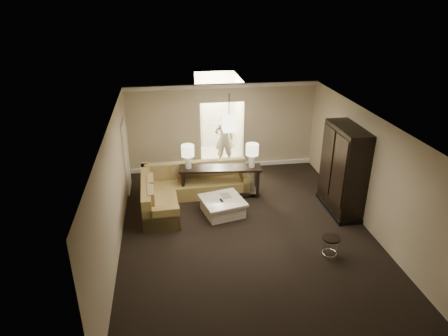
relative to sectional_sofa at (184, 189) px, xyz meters
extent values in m
plane|color=black|center=(1.39, -1.86, -0.36)|extent=(8.00, 8.00, 0.00)
cube|color=#C1AE92|center=(1.39, 2.14, 1.04)|extent=(6.00, 0.04, 2.80)
cube|color=#C1AE92|center=(1.39, -5.86, 1.04)|extent=(6.00, 0.04, 2.80)
cube|color=#C1AE92|center=(-1.61, -1.86, 1.04)|extent=(0.04, 8.00, 2.80)
cube|color=#C1AE92|center=(4.39, -1.86, 1.04)|extent=(0.04, 8.00, 2.80)
cube|color=white|center=(1.39, -1.86, 2.44)|extent=(6.00, 8.00, 0.02)
cube|color=white|center=(1.39, 2.09, 2.37)|extent=(6.00, 0.10, 0.12)
cube|color=white|center=(1.39, 2.09, -0.30)|extent=(6.00, 0.10, 0.12)
cube|color=white|center=(-1.58, 0.94, 0.69)|extent=(0.05, 0.90, 2.10)
cube|color=white|center=(1.39, 3.14, -0.36)|extent=(1.40, 2.00, 0.01)
cube|color=#F5ECC9|center=(0.69, 3.14, 1.04)|extent=(0.04, 2.00, 2.80)
cube|color=#F5ECC9|center=(2.09, 3.14, 1.04)|extent=(0.04, 2.00, 2.80)
cube|color=#F5ECC9|center=(1.39, 4.14, 1.04)|extent=(1.40, 0.04, 2.80)
cube|color=white|center=(1.39, 4.11, 0.69)|extent=(0.90, 0.05, 2.10)
cube|color=brown|center=(0.35, 0.34, -0.15)|extent=(3.04, 1.00, 0.42)
cube|color=brown|center=(-0.66, -0.85, -0.15)|extent=(0.95, 1.43, 0.42)
cube|color=brown|center=(0.34, 0.67, 0.29)|extent=(3.02, 0.34, 0.46)
cube|color=brown|center=(-1.01, -0.36, 0.29)|extent=(0.32, 2.41, 0.46)
cube|color=brown|center=(1.75, 0.39, -0.05)|extent=(0.23, 0.91, 0.62)
cube|color=brown|center=(-0.64, -1.45, -0.05)|extent=(0.91, 0.23, 0.62)
cube|color=#967C50|center=(-0.76, 0.58, 0.31)|extent=(0.63, 0.18, 0.46)
cube|color=#967C50|center=(-0.01, 0.61, 0.31)|extent=(0.63, 0.18, 0.46)
cube|color=#967C50|center=(0.74, 0.63, 0.31)|extent=(0.63, 0.18, 0.46)
cube|color=#967C50|center=(1.49, 0.66, 0.31)|extent=(0.63, 0.18, 0.46)
cube|color=#967C50|center=(-0.90, -0.26, 0.31)|extent=(0.18, 0.61, 0.46)
cube|color=#967C50|center=(-0.87, -0.96, 0.31)|extent=(0.18, 0.61, 0.46)
cube|color=silver|center=(0.95, -0.86, -0.18)|extent=(1.13, 1.13, 0.35)
cube|color=silver|center=(0.95, -0.86, 0.03)|extent=(1.26, 1.26, 0.06)
cube|color=black|center=(0.91, -0.92, 0.07)|extent=(0.09, 0.17, 0.02)
cube|color=beige|center=(1.07, -0.67, 0.06)|extent=(0.30, 0.36, 0.01)
cube|color=black|center=(1.03, 0.14, 0.49)|extent=(2.33, 0.75, 0.06)
cube|color=black|center=(0.00, 0.24, 0.06)|extent=(0.13, 0.48, 0.83)
cube|color=black|center=(2.07, 0.03, 0.06)|extent=(0.13, 0.48, 0.83)
cube|color=black|center=(1.03, 0.14, -0.23)|extent=(2.23, 0.69, 0.04)
cube|color=black|center=(4.09, -1.13, 0.81)|extent=(0.65, 1.56, 2.34)
cube|color=black|center=(3.76, -1.52, 0.98)|extent=(0.03, 0.69, 1.78)
cube|color=black|center=(3.76, -0.74, 0.98)|extent=(0.03, 0.69, 1.78)
cube|color=black|center=(4.09, -1.13, -0.30)|extent=(0.69, 1.62, 0.11)
cylinder|color=black|center=(3.03, -3.06, 0.12)|extent=(0.39, 0.39, 0.04)
torus|color=silver|center=(3.03, -3.06, -0.27)|extent=(0.33, 0.33, 0.02)
cylinder|color=silver|center=(3.18, -3.07, -0.13)|extent=(0.02, 0.02, 0.47)
cylinder|color=silver|center=(2.96, -2.92, -0.13)|extent=(0.02, 0.02, 0.47)
cylinder|color=silver|center=(2.94, -3.19, -0.13)|extent=(0.02, 0.02, 0.47)
cylinder|color=white|center=(0.15, 0.23, 0.71)|extent=(0.17, 0.17, 0.36)
cylinder|color=beige|center=(0.15, 0.23, 1.05)|extent=(0.35, 0.35, 0.31)
cylinder|color=white|center=(1.91, 0.05, 0.71)|extent=(0.17, 0.17, 0.36)
cylinder|color=beige|center=(1.91, 0.05, 1.05)|extent=(0.35, 0.35, 0.31)
cylinder|color=black|center=(1.39, 0.84, 2.14)|extent=(0.02, 0.02, 0.60)
cube|color=beige|center=(1.39, 0.84, 1.59)|extent=(0.38, 0.38, 0.48)
imported|color=beige|center=(1.49, 2.44, 0.61)|extent=(0.73, 0.52, 1.95)
camera|label=1|loc=(-0.38, -9.93, 5.09)|focal=32.00mm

